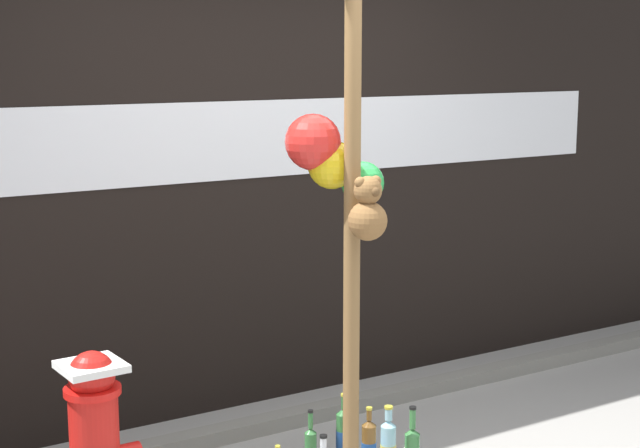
% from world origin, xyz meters
% --- Properties ---
extents(building_wall, '(10.00, 0.21, 3.16)m').
position_xyz_m(building_wall, '(0.00, 1.71, 1.58)').
color(building_wall, black).
rests_on(building_wall, ground_plane).
extents(curb_strip, '(8.00, 0.12, 0.08)m').
position_xyz_m(curb_strip, '(0.00, 1.20, 0.04)').
color(curb_strip, slate).
rests_on(curb_strip, ground_plane).
extents(memorial_post, '(0.47, 0.50, 2.65)m').
position_xyz_m(memorial_post, '(-0.22, 0.40, 1.64)').
color(memorial_post, olive).
rests_on(memorial_post, ground_plane).
extents(fire_hydrant, '(0.38, 0.25, 0.82)m').
position_xyz_m(fire_hydrant, '(-1.35, 0.52, 0.43)').
color(fire_hydrant, red).
rests_on(fire_hydrant, ground_plane).
extents(bottle_1, '(0.08, 0.08, 0.36)m').
position_xyz_m(bottle_1, '(0.03, 0.38, 0.15)').
color(bottle_1, '#93CCE0').
rests_on(bottle_1, ground_plane).
extents(bottle_6, '(0.07, 0.07, 0.38)m').
position_xyz_m(bottle_6, '(-0.09, 0.58, 0.16)').
color(bottle_6, '#337038').
rests_on(bottle_6, ground_plane).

